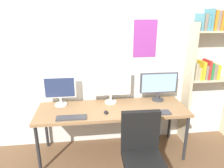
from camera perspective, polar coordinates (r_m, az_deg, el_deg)
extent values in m
cube|color=silver|center=(3.16, -0.83, 5.74)|extent=(4.51, 0.10, 2.60)
cube|color=#8C338C|center=(3.15, 9.13, 12.24)|extent=(0.35, 0.01, 0.55)
cube|color=white|center=(3.01, -5.98, 18.91)|extent=(0.29, 0.01, 0.44)
cube|color=#936D47|center=(2.96, 0.12, -7.11)|extent=(2.11, 0.68, 0.04)
cylinder|color=#262628|center=(2.96, -19.75, -16.68)|extent=(0.04, 0.04, 0.70)
cylinder|color=#262628|center=(3.18, 19.74, -14.02)|extent=(0.04, 0.04, 0.70)
cylinder|color=#262628|center=(3.44, -17.76, -11.14)|extent=(0.04, 0.04, 0.70)
cylinder|color=#262628|center=(3.63, 15.72, -9.29)|extent=(0.04, 0.04, 0.70)
cube|color=beige|center=(3.43, 20.06, -0.40)|extent=(0.03, 0.28, 1.91)
cube|color=beige|center=(3.60, 25.92, 1.31)|extent=(0.76, 0.28, 0.02)
cube|color=beige|center=(3.48, 27.64, 12.80)|extent=(0.76, 0.28, 0.02)
cube|color=tan|center=(3.39, 21.55, 3.44)|extent=(0.03, 0.22, 0.26)
cube|color=tan|center=(3.42, 22.14, 2.95)|extent=(0.04, 0.22, 0.20)
cube|color=gold|center=(3.44, 22.65, 2.92)|extent=(0.03, 0.22, 0.19)
cube|color=gold|center=(3.46, 23.36, 3.63)|extent=(0.04, 0.22, 0.27)
cube|color=gray|center=(3.49, 23.96, 3.17)|extent=(0.04, 0.22, 0.22)
cube|color=red|center=(3.50, 24.65, 3.74)|extent=(0.04, 0.22, 0.29)
cube|color=#287F3D|center=(3.53, 25.19, 3.48)|extent=(0.03, 0.22, 0.26)
cube|color=gray|center=(3.56, 25.81, 3.31)|extent=(0.05, 0.22, 0.23)
cube|color=gold|center=(3.58, 26.59, 3.22)|extent=(0.05, 0.22, 0.22)
cube|color=teal|center=(3.30, 22.96, 15.47)|extent=(0.03, 0.22, 0.23)
cube|color=gray|center=(3.31, 23.71, 15.37)|extent=(0.04, 0.22, 0.23)
cube|color=teal|center=(3.34, 24.38, 15.04)|extent=(0.04, 0.22, 0.20)
cube|color=teal|center=(3.37, 25.17, 15.78)|extent=(0.04, 0.22, 0.30)
cube|color=orange|center=(3.39, 25.94, 15.52)|extent=(0.03, 0.22, 0.28)
cube|color=gray|center=(3.42, 26.55, 15.38)|extent=(0.05, 0.22, 0.27)
cube|color=orange|center=(3.44, 27.42, 15.28)|extent=(0.04, 0.22, 0.27)
cube|color=red|center=(3.47, 28.13, 14.78)|extent=(0.05, 0.22, 0.22)
cube|color=black|center=(2.45, 8.62, -20.46)|extent=(0.45, 0.45, 0.08)
cube|color=black|center=(2.44, 7.85, -12.56)|extent=(0.44, 0.08, 0.48)
cylinder|color=silver|center=(3.15, -13.87, -5.48)|extent=(0.18, 0.18, 0.02)
cylinder|color=silver|center=(3.12, -13.96, -4.49)|extent=(0.03, 0.03, 0.10)
cube|color=silver|center=(3.05, -14.25, -0.89)|extent=(0.45, 0.03, 0.31)
cube|color=navy|center=(3.04, -14.28, -0.99)|extent=(0.42, 0.01, 0.28)
cylinder|color=silver|center=(3.14, -0.36, -4.96)|extent=(0.18, 0.18, 0.02)
cylinder|color=silver|center=(3.11, -0.36, -3.91)|extent=(0.03, 0.03, 0.10)
cube|color=silver|center=(3.03, -0.38, 0.30)|extent=(0.60, 0.03, 0.38)
cube|color=white|center=(3.02, -0.34, 0.20)|extent=(0.55, 0.01, 0.34)
cylinder|color=#38383D|center=(3.30, 12.49, -4.21)|extent=(0.18, 0.18, 0.02)
cylinder|color=#38383D|center=(3.27, 12.57, -3.18)|extent=(0.03, 0.03, 0.11)
cube|color=#38383D|center=(3.21, 12.80, 0.34)|extent=(0.58, 0.03, 0.31)
cube|color=#8CB2F2|center=(3.19, 12.90, 0.24)|extent=(0.53, 0.01, 0.28)
cube|color=#38383D|center=(2.73, -11.14, -9.12)|extent=(0.39, 0.13, 0.02)
cube|color=#38383D|center=(2.87, 12.00, -7.80)|extent=(0.40, 0.13, 0.02)
ellipsoid|color=black|center=(2.81, -1.65, -7.81)|extent=(0.06, 0.10, 0.03)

